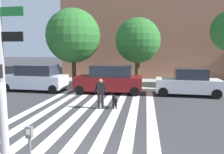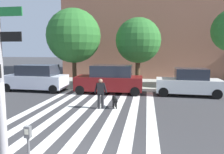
% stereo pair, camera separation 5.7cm
% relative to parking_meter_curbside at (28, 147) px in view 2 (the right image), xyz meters
% --- Properties ---
extents(ground_plane, '(160.00, 160.00, 0.00)m').
position_rel_parking_meter_curbside_xyz_m(ground_plane, '(0.42, 6.65, -1.03)').
color(ground_plane, '#353538').
extents(sidewalk_far, '(80.00, 6.00, 0.15)m').
position_rel_parking_meter_curbside_xyz_m(sidewalk_far, '(0.42, 15.66, -0.95)').
color(sidewalk_far, '#A7AAA1').
rests_on(sidewalk_far, ground_plane).
extents(crosswalk_stripes, '(6.75, 11.41, 0.01)m').
position_rel_parking_meter_curbside_xyz_m(crosswalk_stripes, '(-0.32, 6.65, -1.03)').
color(crosswalk_stripes, silver).
rests_on(crosswalk_stripes, ground_plane).
extents(parking_meter_curbside, '(0.14, 0.11, 1.36)m').
position_rel_parking_meter_curbside_xyz_m(parking_meter_curbside, '(0.00, 0.00, 0.00)').
color(parking_meter_curbside, '#515456').
rests_on(parking_meter_curbside, sidewalk_near).
extents(parked_car_near_curb, '(4.80, 2.12, 2.04)m').
position_rel_parking_meter_curbside_xyz_m(parked_car_near_curb, '(-5.93, 11.35, -0.04)').
color(parked_car_near_curb, silver).
rests_on(parked_car_near_curb, ground_plane).
extents(parked_car_behind_first, '(4.91, 2.04, 2.06)m').
position_rel_parking_meter_curbside_xyz_m(parked_car_behind_first, '(-0.11, 11.35, -0.03)').
color(parked_car_behind_first, maroon).
rests_on(parked_car_behind_first, ground_plane).
extents(parked_car_third_in_line, '(4.42, 2.03, 1.91)m').
position_rel_parking_meter_curbside_xyz_m(parked_car_third_in_line, '(5.50, 11.35, -0.13)').
color(parked_car_third_in_line, silver).
rests_on(parked_car_third_in_line, ground_plane).
extents(street_tree_nearest, '(4.55, 4.55, 6.49)m').
position_rel_parking_meter_curbside_xyz_m(street_tree_nearest, '(-3.56, 13.50, 3.32)').
color(street_tree_nearest, '#4C3823').
rests_on(street_tree_nearest, sidewalk_far).
extents(street_tree_middle, '(3.74, 3.74, 5.69)m').
position_rel_parking_meter_curbside_xyz_m(street_tree_middle, '(1.83, 13.97, 2.92)').
color(street_tree_middle, '#4C3823').
rests_on(street_tree_middle, sidewalk_far).
extents(pedestrian_dog_walker, '(0.70, 0.33, 1.64)m').
position_rel_parking_meter_curbside_xyz_m(pedestrian_dog_walker, '(0.14, 7.01, -0.10)').
color(pedestrian_dog_walker, black).
rests_on(pedestrian_dog_walker, ground_plane).
extents(dog_on_leash, '(0.42, 0.95, 0.65)m').
position_rel_parking_meter_curbside_xyz_m(dog_on_leash, '(0.86, 7.30, -0.59)').
color(dog_on_leash, black).
rests_on(dog_on_leash, ground_plane).
extents(pedestrian_bystander, '(0.44, 0.65, 1.64)m').
position_rel_parking_meter_curbside_xyz_m(pedestrian_bystander, '(7.11, 13.36, 0.05)').
color(pedestrian_bystander, '#6B6051').
rests_on(pedestrian_bystander, sidewalk_far).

